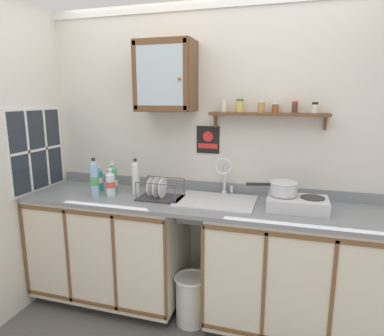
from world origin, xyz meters
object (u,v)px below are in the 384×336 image
(bottle_soda_green_3, at_px, (112,179))
(bottle_water_clear_1, at_px, (110,183))
(bottle_water_blue_0, at_px, (94,179))
(wall_cabinet, at_px, (166,76))
(bottle_opaque_white_2, at_px, (136,177))
(hot_plate_stove, at_px, (297,204))
(sink, at_px, (216,205))
(saucepan, at_px, (283,188))
(bottle_detergent_teal_4, at_px, (99,179))
(trash_bin, at_px, (191,298))
(warning_sign, at_px, (208,140))
(dish_rack, at_px, (159,194))

(bottle_soda_green_3, bearing_deg, bottle_water_clear_1, -67.70)
(bottle_water_blue_0, bearing_deg, wall_cabinet, 29.30)
(wall_cabinet, bearing_deg, bottle_opaque_white_2, -155.64)
(hot_plate_stove, relative_size, bottle_water_blue_0, 1.32)
(sink, relative_size, bottle_soda_green_3, 2.39)
(saucepan, bearing_deg, bottle_opaque_white_2, 177.69)
(bottle_detergent_teal_4, height_order, trash_bin, bottle_detergent_teal_4)
(saucepan, relative_size, bottle_water_blue_0, 1.15)
(bottle_water_blue_0, bearing_deg, saucepan, 5.20)
(bottle_soda_green_3, height_order, warning_sign, warning_sign)
(bottle_water_blue_0, height_order, warning_sign, warning_sign)
(dish_rack, bearing_deg, hot_plate_stove, 1.16)
(warning_sign, bearing_deg, bottle_detergent_teal_4, -163.76)
(sink, xyz_separation_m, wall_cabinet, (-0.45, 0.14, 0.96))
(bottle_water_clear_1, bearing_deg, hot_plate_stove, 2.27)
(sink, relative_size, dish_rack, 1.72)
(saucepan, xyz_separation_m, bottle_opaque_white_2, (-1.16, 0.05, -0.01))
(saucepan, height_order, wall_cabinet, wall_cabinet)
(bottle_detergent_teal_4, bearing_deg, bottle_soda_green_3, 3.25)
(bottle_water_blue_0, bearing_deg, dish_rack, 10.11)
(bottle_water_blue_0, height_order, bottle_soda_green_3, bottle_water_blue_0)
(dish_rack, height_order, trash_bin, dish_rack)
(saucepan, distance_m, wall_cabinet, 1.23)
(saucepan, distance_m, bottle_opaque_white_2, 1.17)
(bottle_opaque_white_2, height_order, bottle_soda_green_3, bottle_opaque_white_2)
(hot_plate_stove, bearing_deg, warning_sign, 157.28)
(dish_rack, distance_m, warning_sign, 0.59)
(sink, relative_size, wall_cabinet, 1.09)
(sink, relative_size, hot_plate_stove, 1.43)
(bottle_opaque_white_2, xyz_separation_m, warning_sign, (0.54, 0.24, 0.30))
(bottle_detergent_teal_4, distance_m, warning_sign, 0.97)
(bottle_water_clear_1, xyz_separation_m, bottle_soda_green_3, (-0.05, 0.11, 0.01))
(trash_bin, bearing_deg, hot_plate_stove, 9.97)
(bottle_water_clear_1, relative_size, warning_sign, 1.00)
(bottle_water_blue_0, distance_m, warning_sign, 0.96)
(bottle_water_clear_1, bearing_deg, dish_rack, 5.07)
(bottle_water_blue_0, height_order, bottle_detergent_teal_4, bottle_water_blue_0)
(bottle_opaque_white_2, relative_size, wall_cabinet, 0.54)
(hot_plate_stove, relative_size, wall_cabinet, 0.76)
(bottle_opaque_white_2, height_order, wall_cabinet, wall_cabinet)
(saucepan, relative_size, bottle_detergent_teal_4, 1.64)
(bottle_water_clear_1, bearing_deg, bottle_water_blue_0, -152.85)
(bottle_soda_green_3, relative_size, trash_bin, 0.64)
(bottle_water_blue_0, distance_m, bottle_opaque_white_2, 0.32)
(bottle_detergent_teal_4, relative_size, warning_sign, 0.98)
(sink, bearing_deg, hot_plate_stove, -3.22)
(bottle_detergent_teal_4, xyz_separation_m, trash_bin, (0.87, -0.18, -0.84))
(sink, xyz_separation_m, saucepan, (0.48, -0.01, 0.18))
(warning_sign, bearing_deg, wall_cabinet, -156.88)
(bottle_water_blue_0, bearing_deg, sink, 8.64)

